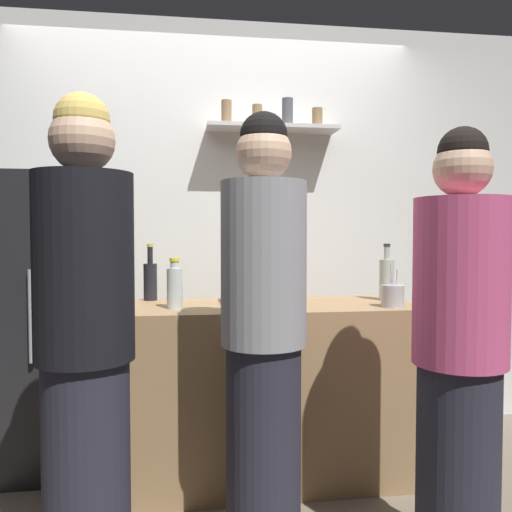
{
  "coord_description": "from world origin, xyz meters",
  "views": [
    {
      "loc": [
        -0.19,
        -2.04,
        1.25
      ],
      "look_at": [
        0.17,
        0.55,
        1.15
      ],
      "focal_mm": 35.77,
      "sensor_mm": 36.0,
      "label": 1
    }
  ],
  "objects_px": {
    "utensil_holder": "(393,296)",
    "person_pink_top": "(459,354)",
    "water_bottle_plastic": "(175,286)",
    "person_blonde": "(85,346)",
    "wine_bottle_dark_glass": "(150,280)",
    "wine_bottle_pale_glass": "(387,278)",
    "person_grey_hoodie": "(264,333)",
    "refrigerator": "(14,322)",
    "baking_pan": "(254,297)"
  },
  "relations": [
    {
      "from": "utensil_holder",
      "to": "wine_bottle_pale_glass",
      "type": "relative_size",
      "value": 0.69
    },
    {
      "from": "refrigerator",
      "to": "water_bottle_plastic",
      "type": "distance_m",
      "value": 0.98
    },
    {
      "from": "baking_pan",
      "to": "person_blonde",
      "type": "xyz_separation_m",
      "value": [
        -0.71,
        -0.87,
        -0.05
      ]
    },
    {
      "from": "wine_bottle_pale_glass",
      "to": "person_pink_top",
      "type": "height_order",
      "value": "person_pink_top"
    },
    {
      "from": "person_grey_hoodie",
      "to": "person_pink_top",
      "type": "bearing_deg",
      "value": 73.95
    },
    {
      "from": "wine_bottle_dark_glass",
      "to": "person_grey_hoodie",
      "type": "bearing_deg",
      "value": -59.5
    },
    {
      "from": "wine_bottle_dark_glass",
      "to": "wine_bottle_pale_glass",
      "type": "xyz_separation_m",
      "value": [
        1.28,
        -0.18,
        0.01
      ]
    },
    {
      "from": "baking_pan",
      "to": "wine_bottle_dark_glass",
      "type": "relative_size",
      "value": 1.1
    },
    {
      "from": "person_blonde",
      "to": "person_grey_hoodie",
      "type": "bearing_deg",
      "value": -95.02
    },
    {
      "from": "wine_bottle_pale_glass",
      "to": "utensil_holder",
      "type": "bearing_deg",
      "value": -105.96
    },
    {
      "from": "wine_bottle_dark_glass",
      "to": "refrigerator",
      "type": "bearing_deg",
      "value": 175.73
    },
    {
      "from": "refrigerator",
      "to": "wine_bottle_dark_glass",
      "type": "height_order",
      "value": "refrigerator"
    },
    {
      "from": "refrigerator",
      "to": "utensil_holder",
      "type": "distance_m",
      "value": 2.01
    },
    {
      "from": "utensil_holder",
      "to": "wine_bottle_dark_glass",
      "type": "relative_size",
      "value": 0.7
    },
    {
      "from": "utensil_holder",
      "to": "water_bottle_plastic",
      "type": "relative_size",
      "value": 0.87
    },
    {
      "from": "baking_pan",
      "to": "wine_bottle_dark_glass",
      "type": "xyz_separation_m",
      "value": [
        -0.55,
        0.14,
        0.09
      ]
    },
    {
      "from": "refrigerator",
      "to": "person_pink_top",
      "type": "bearing_deg",
      "value": -30.69
    },
    {
      "from": "refrigerator",
      "to": "wine_bottle_dark_glass",
      "type": "relative_size",
      "value": 5.08
    },
    {
      "from": "wine_bottle_pale_glass",
      "to": "person_grey_hoodie",
      "type": "bearing_deg",
      "value": -139.6
    },
    {
      "from": "water_bottle_plastic",
      "to": "person_blonde",
      "type": "height_order",
      "value": "person_blonde"
    },
    {
      "from": "person_pink_top",
      "to": "water_bottle_plastic",
      "type": "bearing_deg",
      "value": -149.71
    },
    {
      "from": "refrigerator",
      "to": "wine_bottle_pale_glass",
      "type": "height_order",
      "value": "refrigerator"
    },
    {
      "from": "person_pink_top",
      "to": "person_blonde",
      "type": "height_order",
      "value": "person_blonde"
    },
    {
      "from": "person_grey_hoodie",
      "to": "person_blonde",
      "type": "relative_size",
      "value": 1.0
    },
    {
      "from": "utensil_holder",
      "to": "person_pink_top",
      "type": "bearing_deg",
      "value": -91.35
    },
    {
      "from": "wine_bottle_pale_glass",
      "to": "person_pink_top",
      "type": "relative_size",
      "value": 0.19
    },
    {
      "from": "person_pink_top",
      "to": "person_grey_hoodie",
      "type": "xyz_separation_m",
      "value": [
        -0.7,
        0.24,
        0.05
      ]
    },
    {
      "from": "baking_pan",
      "to": "person_grey_hoodie",
      "type": "height_order",
      "value": "person_grey_hoodie"
    },
    {
      "from": "utensil_holder",
      "to": "wine_bottle_dark_glass",
      "type": "bearing_deg",
      "value": 160.24
    },
    {
      "from": "refrigerator",
      "to": "person_blonde",
      "type": "relative_size",
      "value": 0.9
    },
    {
      "from": "person_blonde",
      "to": "utensil_holder",
      "type": "bearing_deg",
      "value": -86.42
    },
    {
      "from": "utensil_holder",
      "to": "person_blonde",
      "type": "height_order",
      "value": "person_blonde"
    },
    {
      "from": "water_bottle_plastic",
      "to": "person_pink_top",
      "type": "bearing_deg",
      "value": -35.54
    },
    {
      "from": "wine_bottle_dark_glass",
      "to": "person_blonde",
      "type": "relative_size",
      "value": 0.18
    },
    {
      "from": "utensil_holder",
      "to": "wine_bottle_dark_glass",
      "type": "distance_m",
      "value": 1.29
    },
    {
      "from": "refrigerator",
      "to": "wine_bottle_pale_glass",
      "type": "distance_m",
      "value": 2.04
    },
    {
      "from": "refrigerator",
      "to": "utensil_holder",
      "type": "relative_size",
      "value": 7.3
    },
    {
      "from": "person_blonde",
      "to": "wine_bottle_pale_glass",
      "type": "bearing_deg",
      "value": -79.24
    },
    {
      "from": "baking_pan",
      "to": "wine_bottle_pale_glass",
      "type": "height_order",
      "value": "wine_bottle_pale_glass"
    },
    {
      "from": "baking_pan",
      "to": "water_bottle_plastic",
      "type": "height_order",
      "value": "water_bottle_plastic"
    },
    {
      "from": "water_bottle_plastic",
      "to": "person_blonde",
      "type": "xyz_separation_m",
      "value": [
        -0.29,
        -0.68,
        -0.14
      ]
    },
    {
      "from": "baking_pan",
      "to": "person_blonde",
      "type": "relative_size",
      "value": 0.2
    },
    {
      "from": "person_grey_hoodie",
      "to": "water_bottle_plastic",
      "type": "bearing_deg",
      "value": -141.79
    },
    {
      "from": "wine_bottle_pale_glass",
      "to": "person_blonde",
      "type": "bearing_deg",
      "value": -149.85
    },
    {
      "from": "utensil_holder",
      "to": "person_pink_top",
      "type": "height_order",
      "value": "person_pink_top"
    },
    {
      "from": "wine_bottle_pale_glass",
      "to": "water_bottle_plastic",
      "type": "relative_size",
      "value": 1.26
    },
    {
      "from": "wine_bottle_dark_glass",
      "to": "person_blonde",
      "type": "bearing_deg",
      "value": -98.73
    },
    {
      "from": "refrigerator",
      "to": "wine_bottle_dark_glass",
      "type": "xyz_separation_m",
      "value": [
        0.73,
        -0.05,
        0.22
      ]
    },
    {
      "from": "wine_bottle_dark_glass",
      "to": "person_grey_hoodie",
      "type": "relative_size",
      "value": 0.18
    },
    {
      "from": "utensil_holder",
      "to": "baking_pan",
      "type": "bearing_deg",
      "value": 156.08
    }
  ]
}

